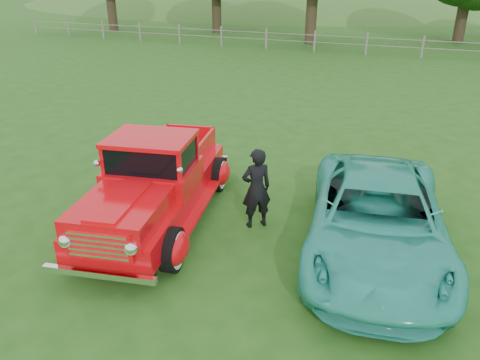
% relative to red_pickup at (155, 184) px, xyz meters
% --- Properties ---
extents(ground, '(140.00, 140.00, 0.00)m').
position_rel_red_pickup_xyz_m(ground, '(1.13, -0.91, -0.80)').
color(ground, '#1E4E14').
rests_on(ground, ground).
extents(distant_hills, '(116.00, 60.00, 18.00)m').
position_rel_red_pickup_xyz_m(distant_hills, '(-2.95, 58.55, -5.34)').
color(distant_hills, '#306525').
rests_on(distant_hills, ground).
extents(fence_line, '(48.00, 0.12, 1.20)m').
position_rel_red_pickup_xyz_m(fence_line, '(1.13, 21.09, -0.19)').
color(fence_line, slate).
rests_on(fence_line, ground).
extents(red_pickup, '(2.86, 5.21, 1.78)m').
position_rel_red_pickup_xyz_m(red_pickup, '(0.00, 0.00, 0.00)').
color(red_pickup, black).
rests_on(red_pickup, ground).
extents(teal_sedan, '(2.96, 5.19, 1.37)m').
position_rel_red_pickup_xyz_m(teal_sedan, '(4.11, 0.38, -0.11)').
color(teal_sedan, teal).
rests_on(teal_sedan, ground).
extents(man, '(0.69, 0.66, 1.59)m').
position_rel_red_pickup_xyz_m(man, '(1.87, 0.53, -0.00)').
color(man, black).
rests_on(man, ground).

